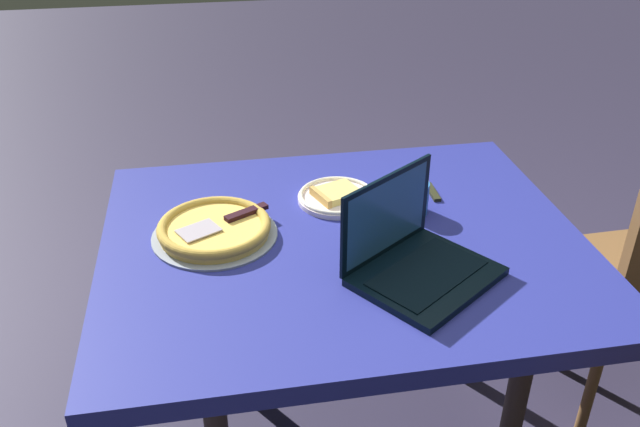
{
  "coord_description": "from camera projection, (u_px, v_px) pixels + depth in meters",
  "views": [
    {
      "loc": [
        0.3,
        1.39,
        1.64
      ],
      "look_at": [
        0.06,
        -0.01,
        0.81
      ],
      "focal_mm": 37.24,
      "sensor_mm": 36.0,
      "label": 1
    }
  ],
  "objects": [
    {
      "name": "laptop",
      "position": [
        414.0,
        257.0,
        1.53
      ],
      "size": [
        0.4,
        0.39,
        0.23
      ],
      "color": "black",
      "rests_on": "dining_table"
    },
    {
      "name": "pizza_plate",
      "position": [
        337.0,
        196.0,
        1.84
      ],
      "size": [
        0.22,
        0.22,
        0.04
      ],
      "color": "white",
      "rests_on": "dining_table"
    },
    {
      "name": "dining_table",
      "position": [
        343.0,
        259.0,
        1.72
      ],
      "size": [
        1.21,
        0.99,
        0.74
      ],
      "color": "navy",
      "rests_on": "ground_plane"
    },
    {
      "name": "table_knife",
      "position": [
        428.0,
        185.0,
        1.92
      ],
      "size": [
        0.02,
        0.24,
        0.01
      ],
      "color": "#B2B3BF",
      "rests_on": "dining_table"
    },
    {
      "name": "pizza_tray",
      "position": [
        215.0,
        229.0,
        1.68
      ],
      "size": [
        0.32,
        0.32,
        0.04
      ],
      "color": "#929CAE",
      "rests_on": "dining_table"
    },
    {
      "name": "drink_cup",
      "position": [
        413.0,
        197.0,
        1.77
      ],
      "size": [
        0.08,
        0.08,
        0.09
      ],
      "color": "#296ABB",
      "rests_on": "dining_table"
    }
  ]
}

